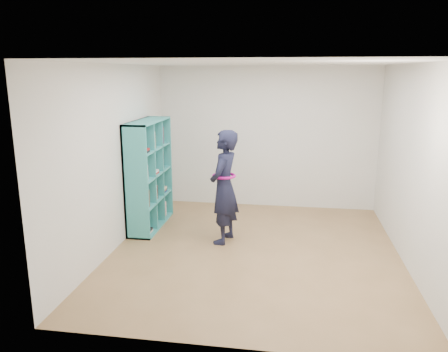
# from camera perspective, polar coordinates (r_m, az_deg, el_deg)

# --- Properties ---
(floor) EXTENTS (4.50, 4.50, 0.00)m
(floor) POSITION_cam_1_polar(r_m,az_deg,el_deg) (6.31, 4.06, -9.83)
(floor) COLOR olive
(floor) RESTS_ON ground
(ceiling) EXTENTS (4.50, 4.50, 0.00)m
(ceiling) POSITION_cam_1_polar(r_m,az_deg,el_deg) (5.80, 4.50, 14.51)
(ceiling) COLOR white
(ceiling) RESTS_ON wall_back
(wall_left) EXTENTS (0.02, 4.50, 2.60)m
(wall_left) POSITION_cam_1_polar(r_m,az_deg,el_deg) (6.39, -13.91, 2.33)
(wall_left) COLOR silver
(wall_left) RESTS_ON floor
(wall_right) EXTENTS (0.02, 4.50, 2.60)m
(wall_right) POSITION_cam_1_polar(r_m,az_deg,el_deg) (6.10, 23.36, 1.08)
(wall_right) COLOR silver
(wall_right) RESTS_ON floor
(wall_back) EXTENTS (4.00, 0.02, 2.60)m
(wall_back) POSITION_cam_1_polar(r_m,az_deg,el_deg) (8.13, 5.60, 4.98)
(wall_back) COLOR silver
(wall_back) RESTS_ON floor
(wall_front) EXTENTS (4.00, 0.02, 2.60)m
(wall_front) POSITION_cam_1_polar(r_m,az_deg,el_deg) (3.75, 1.39, -5.06)
(wall_front) COLOR silver
(wall_front) RESTS_ON floor
(bookshelf) EXTENTS (0.38, 1.31, 1.75)m
(bookshelf) POSITION_cam_1_polar(r_m,az_deg,el_deg) (7.17, -9.95, 0.13)
(bookshelf) COLOR teal
(bookshelf) RESTS_ON floor
(person) EXTENTS (0.51, 0.68, 1.69)m
(person) POSITION_cam_1_polar(r_m,az_deg,el_deg) (6.39, 0.01, -1.45)
(person) COLOR black
(person) RESTS_ON floor
(smartphone) EXTENTS (0.03, 0.11, 0.14)m
(smartphone) POSITION_cam_1_polar(r_m,az_deg,el_deg) (6.48, -0.88, -0.24)
(smartphone) COLOR silver
(smartphone) RESTS_ON person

